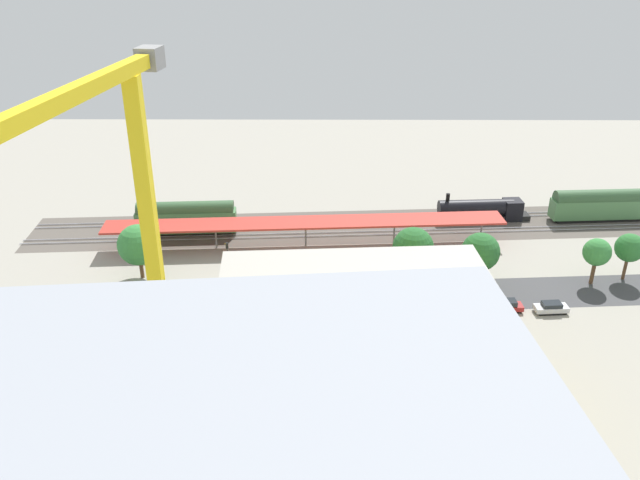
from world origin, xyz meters
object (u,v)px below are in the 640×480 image
(locomotive, at_px, (484,210))
(tower_crane, at_px, (142,240))
(construction_building, at_px, (357,353))
(street_tree_3, at_px, (480,252))
(box_truck_0, at_px, (375,320))
(traffic_light, at_px, (228,256))
(parked_car_1, at_px, (507,306))
(platform_canopy_near, at_px, (306,223))
(street_tree_2, at_px, (413,248))
(street_tree_4, at_px, (630,248))
(parked_car_0, at_px, (551,308))
(street_tree_5, at_px, (473,255))
(box_truck_1, at_px, (375,328))
(parked_car_2, at_px, (455,305))
(passenger_coach, at_px, (599,204))
(street_tree_0, at_px, (138,245))
(street_tree_1, at_px, (597,252))
(parked_car_3, at_px, (406,305))
(freight_coach_far, at_px, (186,217))

(locomotive, bearing_deg, tower_crane, 50.98)
(construction_building, xyz_separation_m, street_tree_3, (-19.71, -28.29, -1.99))
(box_truck_0, relative_size, traffic_light, 1.29)
(parked_car_1, xyz_separation_m, traffic_light, (40.38, -7.84, 3.73))
(platform_canopy_near, distance_m, box_truck_0, 27.81)
(platform_canopy_near, distance_m, street_tree_2, 20.96)
(street_tree_4, bearing_deg, parked_car_0, 34.50)
(platform_canopy_near, relative_size, street_tree_5, 10.31)
(traffic_light, bearing_deg, box_truck_1, 144.75)
(parked_car_2, bearing_deg, passenger_coach, -135.24)
(parked_car_2, relative_size, street_tree_5, 0.65)
(box_truck_0, xyz_separation_m, box_truck_1, (0.21, 2.12, 0.00))
(parked_car_0, bearing_deg, street_tree_4, -145.50)
(street_tree_0, bearing_deg, passenger_coach, -164.01)
(parked_car_2, bearing_deg, street_tree_1, -160.73)
(construction_building, height_order, tower_crane, tower_crane)
(box_truck_1, bearing_deg, parked_car_1, -159.64)
(platform_canopy_near, xyz_separation_m, street_tree_1, (-43.92, 12.80, 1.00))
(box_truck_1, relative_size, street_tree_2, 1.04)
(street_tree_2, distance_m, street_tree_4, 33.02)
(street_tree_1, bearing_deg, parked_car_1, 28.22)
(street_tree_1, height_order, street_tree_3, street_tree_3)
(locomotive, relative_size, traffic_light, 2.54)
(street_tree_3, bearing_deg, street_tree_1, -178.29)
(parked_car_3, distance_m, tower_crane, 43.95)
(parked_car_2, bearing_deg, street_tree_3, -122.63)
(locomotive, bearing_deg, parked_car_1, 83.35)
(box_truck_0, bearing_deg, parked_car_2, -155.88)
(street_tree_2, distance_m, street_tree_5, 9.46)
(street_tree_4, distance_m, traffic_light, 60.75)
(traffic_light, bearing_deg, parked_car_0, 169.97)
(street_tree_0, bearing_deg, tower_crane, 108.44)
(locomotive, bearing_deg, platform_canopy_near, 18.75)
(tower_crane, height_order, street_tree_3, tower_crane)
(parked_car_2, bearing_deg, street_tree_2, -54.77)
(box_truck_1, height_order, street_tree_2, street_tree_2)
(street_tree_5, bearing_deg, locomotive, -107.15)
(parked_car_1, bearing_deg, street_tree_1, -151.78)
(parked_car_0, xyz_separation_m, street_tree_4, (-14.22, -9.77, 4.63))
(tower_crane, distance_m, box_truck_1, 36.51)
(freight_coach_far, distance_m, parked_car_3, 43.97)
(street_tree_1, distance_m, street_tree_5, 18.34)
(construction_building, relative_size, box_truck_0, 3.26)
(parked_car_2, xyz_separation_m, street_tree_5, (-3.88, -8.60, 3.45))
(parked_car_0, bearing_deg, construction_building, 35.66)
(construction_building, xyz_separation_m, tower_crane, (20.22, 4.40, 15.53))
(box_truck_1, distance_m, street_tree_3, 22.42)
(street_tree_0, distance_m, street_tree_3, 51.49)
(platform_canopy_near, bearing_deg, locomotive, -161.25)
(street_tree_4, bearing_deg, box_truck_1, 22.66)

